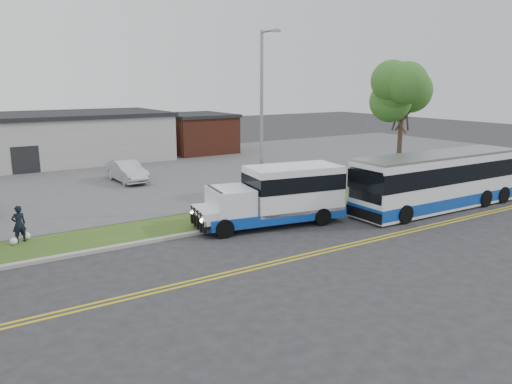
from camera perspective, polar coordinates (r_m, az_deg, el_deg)
ground at (r=23.61m, az=-1.75°, el=-4.83°), size 140.00×140.00×0.00m
lane_line_north at (r=20.58m, az=3.84°, el=-7.51°), size 70.00×0.12×0.01m
lane_line_south at (r=20.35m, az=4.34°, el=-7.75°), size 70.00×0.12×0.01m
curb at (r=24.50m, az=-3.08°, el=-4.01°), size 80.00×0.30×0.15m
verge at (r=26.02m, az=-5.05°, el=-3.10°), size 80.00×3.30×0.10m
parking_lot at (r=38.77m, az=-14.82°, el=1.73°), size 80.00×25.00×0.10m
commercial_building at (r=46.92m, az=-25.85°, el=5.35°), size 25.40×10.40×4.35m
brick_wing at (r=50.68m, az=-6.79°, el=6.71°), size 6.30×7.30×3.90m
tree_east at (r=33.96m, az=16.42°, el=10.63°), size 5.20×5.20×8.33m
streetlight_near at (r=26.50m, az=0.72°, el=8.62°), size 0.35×1.53×9.50m
shuttle_bus at (r=24.96m, az=2.74°, el=-0.19°), size 7.85×3.62×2.90m
transit_bus at (r=29.77m, az=20.10°, el=1.20°), size 11.34×2.86×3.14m
pedestrian at (r=24.26m, az=-25.48°, el=-3.32°), size 0.68×0.52×1.66m
parked_car_a at (r=36.30m, az=-14.51°, el=2.32°), size 1.82×4.63×1.50m
grocery_bag_left at (r=24.17m, az=-25.95°, el=-5.08°), size 0.32×0.32×0.32m
grocery_bag_right at (r=24.71m, az=-24.72°, el=-4.59°), size 0.32×0.32×0.32m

